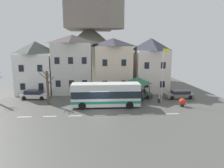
# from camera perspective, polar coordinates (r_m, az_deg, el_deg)

# --- Properties ---
(ground_plane) EXTENTS (40.00, 60.00, 0.07)m
(ground_plane) POSITION_cam_1_polar(r_m,az_deg,el_deg) (25.79, -3.49, -8.04)
(ground_plane) COLOR #51514C
(townhouse_00) EXTENTS (6.02, 6.29, 9.24)m
(townhouse_00) POSITION_cam_1_polar(r_m,az_deg,el_deg) (38.47, -20.86, 4.51)
(townhouse_00) COLOR white
(townhouse_00) RESTS_ON ground_plane
(townhouse_01) EXTENTS (6.71, 5.48, 10.35)m
(townhouse_01) POSITION_cam_1_polar(r_m,az_deg,el_deg) (36.61, -11.15, 5.61)
(townhouse_01) COLOR silver
(townhouse_01) RESTS_ON ground_plane
(townhouse_02) EXTENTS (6.42, 6.43, 9.81)m
(townhouse_02) POSITION_cam_1_polar(r_m,az_deg,el_deg) (36.87, 0.31, 5.42)
(townhouse_02) COLOR beige
(townhouse_02) RESTS_ON ground_plane
(townhouse_03) EXTENTS (5.74, 6.18, 9.83)m
(townhouse_03) POSITION_cam_1_polar(r_m,az_deg,el_deg) (37.88, 10.99, 5.37)
(townhouse_03) COLOR silver
(townhouse_03) RESTS_ON ground_plane
(hilltop_castle) EXTENTS (32.64, 32.64, 21.44)m
(hilltop_castle) POSITION_cam_1_polar(r_m,az_deg,el_deg) (55.72, -6.23, 10.08)
(hilltop_castle) COLOR #69695C
(hilltop_castle) RESTS_ON ground_plane
(transit_bus) EXTENTS (9.39, 2.66, 3.30)m
(transit_bus) POSITION_cam_1_polar(r_m,az_deg,el_deg) (27.52, -1.78, -3.17)
(transit_bus) COLOR silver
(transit_bus) RESTS_ON ground_plane
(bus_shelter) EXTENTS (3.60, 3.60, 3.53)m
(bus_shelter) POSITION_cam_1_polar(r_m,az_deg,el_deg) (31.87, 7.16, 0.98)
(bus_shelter) COLOR #473D33
(bus_shelter) RESTS_ON ground_plane
(parked_car_00) EXTENTS (4.48, 2.37, 1.38)m
(parked_car_00) POSITION_cam_1_polar(r_m,az_deg,el_deg) (34.31, -21.28, -2.85)
(parked_car_00) COLOR silver
(parked_car_00) RESTS_ON ground_plane
(parked_car_01) EXTENTS (4.60, 2.12, 1.29)m
(parked_car_01) POSITION_cam_1_polar(r_m,az_deg,el_deg) (34.14, 18.78, -2.81)
(parked_car_01) COLOR slate
(parked_car_01) RESTS_ON ground_plane
(parked_car_02) EXTENTS (4.04, 2.06, 1.30)m
(parked_car_02) POSITION_cam_1_polar(r_m,az_deg,el_deg) (32.81, 7.76, -2.86)
(parked_car_02) COLOR #2A5435
(parked_car_02) RESTS_ON ground_plane
(pedestrian_00) EXTENTS (0.31, 0.32, 1.54)m
(pedestrian_00) POSITION_cam_1_polar(r_m,az_deg,el_deg) (30.00, 8.82, -3.65)
(pedestrian_00) COLOR #2D2D38
(pedestrian_00) RESTS_ON ground_plane
(pedestrian_01) EXTENTS (0.35, 0.33, 1.49)m
(pedestrian_01) POSITION_cam_1_polar(r_m,az_deg,el_deg) (30.32, 13.36, -3.78)
(pedestrian_01) COLOR black
(pedestrian_01) RESTS_ON ground_plane
(public_bench) EXTENTS (1.53, 0.48, 0.87)m
(public_bench) POSITION_cam_1_polar(r_m,az_deg,el_deg) (34.85, 7.00, -2.35)
(public_bench) COLOR brown
(public_bench) RESTS_ON ground_plane
(flagpole) EXTENTS (0.95, 0.10, 8.02)m
(flagpole) POSITION_cam_1_polar(r_m,az_deg,el_deg) (30.67, 14.47, 3.47)
(flagpole) COLOR silver
(flagpole) RESTS_ON ground_plane
(harbour_buoy) EXTENTS (0.92, 0.92, 1.17)m
(harbour_buoy) POSITION_cam_1_polar(r_m,az_deg,el_deg) (29.46, 19.55, -4.89)
(harbour_buoy) COLOR black
(harbour_buoy) RESTS_ON ground_plane
(bare_tree_01) EXTENTS (2.01, 1.90, 5.43)m
(bare_tree_01) POSITION_cam_1_polar(r_m,az_deg,el_deg) (29.82, -18.02, -0.76)
(bare_tree_01) COLOR brown
(bare_tree_01) RESTS_ON ground_plane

